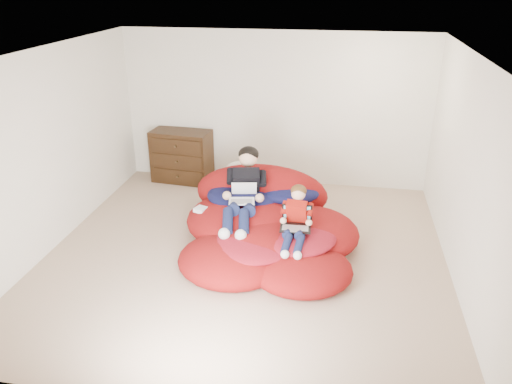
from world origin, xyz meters
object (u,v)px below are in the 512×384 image
(laptop_white, at_px, (243,195))
(laptop_black, at_px, (296,221))
(older_boy, at_px, (244,187))
(dresser, at_px, (182,156))
(younger_boy, at_px, (296,217))
(beanbag_pile, at_px, (266,227))

(laptop_white, xyz_separation_m, laptop_black, (0.75, -0.44, -0.08))
(older_boy, bearing_deg, laptop_white, -90.00)
(dresser, bearing_deg, younger_boy, -46.19)
(dresser, xyz_separation_m, laptop_black, (2.18, -2.27, 0.11))
(beanbag_pile, height_order, laptop_white, beanbag_pile)
(beanbag_pile, bearing_deg, older_boy, 152.61)
(dresser, distance_m, older_boy, 2.28)
(older_boy, relative_size, younger_boy, 1.51)
(laptop_black, bearing_deg, laptop_white, 149.44)
(laptop_black, bearing_deg, younger_boy, 90.00)
(beanbag_pile, relative_size, laptop_white, 6.09)
(older_boy, bearing_deg, laptop_black, -35.17)
(older_boy, height_order, laptop_black, older_boy)
(younger_boy, bearing_deg, older_boy, 145.12)
(laptop_white, bearing_deg, beanbag_pile, -14.05)
(older_boy, bearing_deg, dresser, 129.28)
(laptop_black, bearing_deg, dresser, 133.74)
(dresser, height_order, older_boy, older_boy)
(dresser, relative_size, older_boy, 0.81)
(laptop_white, relative_size, laptop_black, 1.05)
(dresser, xyz_separation_m, laptop_white, (1.43, -1.83, 0.20))
(dresser, xyz_separation_m, beanbag_pile, (1.75, -1.91, -0.19))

